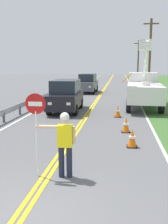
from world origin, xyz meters
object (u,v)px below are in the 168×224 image
object	(u,v)px
utility_bucket_truck	(144,88)
traffic_cone_tail	(118,112)
oncoming_suv_second	(88,83)
traffic_cone_mid	(126,125)
utility_pole_far	(138,60)
traffic_cone_lead	(132,138)
stop_sign_paddle	(36,116)
utility_pole_mid	(150,54)
oncoming_suv_nearest	(66,96)
flagger_worker	(65,141)

from	to	relation	value
utility_bucket_truck	traffic_cone_tail	world-z (taller)	utility_bucket_truck
oncoming_suv_second	traffic_cone_mid	xyz separation A→B (m)	(3.87, -16.85, -0.72)
utility_pole_far	traffic_cone_lead	bearing A→B (deg)	-93.94
stop_sign_paddle	utility_pole_mid	xyz separation A→B (m)	(5.71, 25.83, 2.70)
oncoming_suv_second	traffic_cone_tail	xyz separation A→B (m)	(3.46, -13.37, -0.72)
stop_sign_paddle	oncoming_suv_second	world-z (taller)	stop_sign_paddle
utility_pole_far	oncoming_suv_nearest	bearing A→B (deg)	-101.50
oncoming_suv_nearest	traffic_cone_mid	xyz separation A→B (m)	(3.87, -5.00, -0.72)
utility_bucket_truck	oncoming_suv_nearest	size ratio (longest dim) A/B	1.48
oncoming_suv_nearest	flagger_worker	bearing A→B (deg)	-78.32
flagger_worker	utility_pole_mid	bearing A→B (deg)	79.14
stop_sign_paddle	utility_bucket_truck	size ratio (longest dim) A/B	0.34
flagger_worker	traffic_cone_mid	size ratio (longest dim) A/B	2.61
traffic_cone_lead	oncoming_suv_nearest	bearing A→B (deg)	119.47
utility_bucket_truck	traffic_cone_mid	size ratio (longest dim) A/B	9.86
utility_bucket_truck	oncoming_suv_nearest	bearing A→B (deg)	-153.29
flagger_worker	utility_pole_far	size ratio (longest dim) A/B	0.24
utility_pole_mid	traffic_cone_lead	world-z (taller)	utility_pole_mid
traffic_cone_lead	utility_pole_far	bearing A→B (deg)	86.06
utility_bucket_truck	traffic_cone_tail	distance (m)	4.70
utility_pole_far	traffic_cone_mid	world-z (taller)	utility_pole_far
oncoming_suv_nearest	traffic_cone_mid	size ratio (longest dim) A/B	6.65
utility_bucket_truck	oncoming_suv_second	distance (m)	10.61
stop_sign_paddle	utility_pole_mid	size ratio (longest dim) A/B	0.28
oncoming_suv_nearest	traffic_cone_lead	world-z (taller)	oncoming_suv_nearest
utility_pole_mid	traffic_cone_lead	size ratio (longest dim) A/B	12.06
oncoming_suv_second	utility_pole_mid	xyz separation A→B (m)	(7.04, 3.81, 3.34)
flagger_worker	traffic_cone_mid	bearing A→B (deg)	70.82
utility_bucket_truck	utility_pole_mid	size ratio (longest dim) A/B	0.82
traffic_cone_lead	traffic_cone_mid	size ratio (longest dim) A/B	1.00
utility_bucket_truck	oncoming_suv_nearest	world-z (taller)	utility_bucket_truck
oncoming_suv_second	traffic_cone_tail	distance (m)	13.83
oncoming_suv_nearest	utility_pole_far	size ratio (longest dim) A/B	0.61
utility_bucket_truck	traffic_cone_lead	size ratio (longest dim) A/B	9.86
utility_bucket_truck	traffic_cone_lead	world-z (taller)	utility_bucket_truck
traffic_cone_lead	traffic_cone_mid	xyz separation A→B (m)	(-0.19, 2.17, 0.00)
stop_sign_paddle	utility_pole_mid	bearing A→B (deg)	77.53
utility_bucket_truck	stop_sign_paddle	bearing A→B (deg)	-107.21
stop_sign_paddle	oncoming_suv_second	size ratio (longest dim) A/B	0.50
flagger_worker	traffic_cone_lead	distance (m)	3.60
utility_bucket_truck	traffic_cone_tail	bearing A→B (deg)	-113.70
traffic_cone_mid	utility_pole_mid	bearing A→B (deg)	81.28
oncoming_suv_nearest	utility_pole_mid	bearing A→B (deg)	65.80
traffic_cone_lead	flagger_worker	bearing A→B (deg)	-123.77
flagger_worker	oncoming_suv_second	world-z (taller)	oncoming_suv_second
stop_sign_paddle	traffic_cone_mid	xyz separation A→B (m)	(2.54, 5.18, -1.37)
stop_sign_paddle	utility_pole_mid	world-z (taller)	utility_pole_mid
utility_pole_far	traffic_cone_mid	distance (m)	39.08
traffic_cone_lead	traffic_cone_tail	size ratio (longest dim) A/B	1.00
utility_bucket_truck	traffic_cone_mid	xyz separation A→B (m)	(-1.43, -7.67, -1.06)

